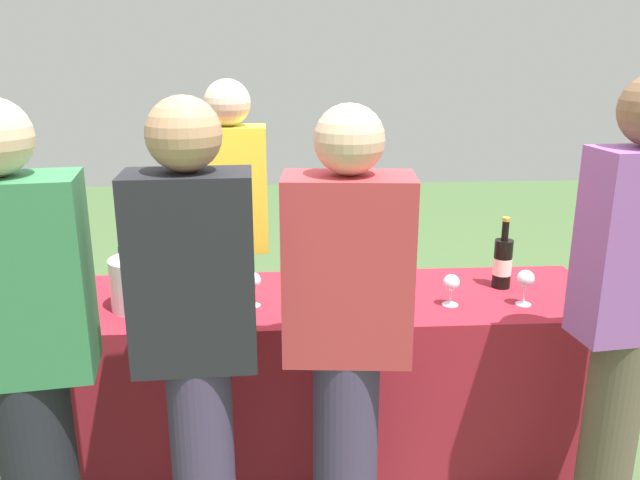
% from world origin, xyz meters
% --- Properties ---
extents(ground_plane, '(12.00, 12.00, 0.00)m').
position_xyz_m(ground_plane, '(0.00, 0.00, 0.00)').
color(ground_plane, '#476638').
extents(tasting_table, '(2.38, 0.65, 0.78)m').
position_xyz_m(tasting_table, '(0.00, 0.00, 0.39)').
color(tasting_table, maroon).
rests_on(tasting_table, ground_plane).
extents(wine_bottle_0, '(0.08, 0.08, 0.29)m').
position_xyz_m(wine_bottle_0, '(-0.81, 0.10, 0.89)').
color(wine_bottle_0, black).
rests_on(wine_bottle_0, tasting_table).
extents(wine_bottle_1, '(0.08, 0.08, 0.31)m').
position_xyz_m(wine_bottle_1, '(-0.67, 0.16, 0.89)').
color(wine_bottle_1, black).
rests_on(wine_bottle_1, tasting_table).
extents(wine_bottle_2, '(0.08, 0.08, 0.31)m').
position_xyz_m(wine_bottle_2, '(-0.39, 0.09, 0.89)').
color(wine_bottle_2, black).
rests_on(wine_bottle_2, tasting_table).
extents(wine_bottle_3, '(0.08, 0.08, 0.29)m').
position_xyz_m(wine_bottle_3, '(0.10, 0.15, 0.88)').
color(wine_bottle_3, black).
rests_on(wine_bottle_3, tasting_table).
extents(wine_bottle_4, '(0.07, 0.07, 0.30)m').
position_xyz_m(wine_bottle_4, '(0.28, 0.13, 0.89)').
color(wine_bottle_4, black).
rests_on(wine_bottle_4, tasting_table).
extents(wine_bottle_5, '(0.07, 0.07, 0.30)m').
position_xyz_m(wine_bottle_5, '(0.36, 0.10, 0.88)').
color(wine_bottle_5, black).
rests_on(wine_bottle_5, tasting_table).
extents(wine_bottle_6, '(0.08, 0.08, 0.31)m').
position_xyz_m(wine_bottle_6, '(0.80, 0.07, 0.89)').
color(wine_bottle_6, black).
rests_on(wine_bottle_6, tasting_table).
extents(wine_glass_0, '(0.07, 0.07, 0.14)m').
position_xyz_m(wine_glass_0, '(-0.28, -0.08, 0.88)').
color(wine_glass_0, silver).
rests_on(wine_glass_0, tasting_table).
extents(wine_glass_1, '(0.06, 0.06, 0.12)m').
position_xyz_m(wine_glass_1, '(0.33, -0.16, 0.87)').
color(wine_glass_1, silver).
rests_on(wine_glass_1, tasting_table).
extents(wine_glass_2, '(0.07, 0.07, 0.13)m').
position_xyz_m(wine_glass_2, '(0.52, -0.13, 0.87)').
color(wine_glass_2, silver).
rests_on(wine_glass_2, tasting_table).
extents(wine_glass_3, '(0.07, 0.07, 0.15)m').
position_xyz_m(wine_glass_3, '(0.82, -0.14, 0.89)').
color(wine_glass_3, silver).
rests_on(wine_glass_3, tasting_table).
extents(ice_bucket, '(0.23, 0.23, 0.21)m').
position_xyz_m(ice_bucket, '(-0.73, -0.07, 0.88)').
color(ice_bucket, silver).
rests_on(ice_bucket, tasting_table).
extents(server_pouring, '(0.36, 0.22, 1.65)m').
position_xyz_m(server_pouring, '(-0.40, 0.58, 0.91)').
color(server_pouring, brown).
rests_on(server_pouring, ground_plane).
extents(guest_0, '(0.46, 0.29, 1.66)m').
position_xyz_m(guest_0, '(-0.95, -0.69, 0.90)').
color(guest_0, black).
rests_on(guest_0, ground_plane).
extents(guest_1, '(0.39, 0.23, 1.66)m').
position_xyz_m(guest_1, '(-0.43, -0.65, 0.91)').
color(guest_1, '#3F3351').
rests_on(guest_1, ground_plane).
extents(guest_2, '(0.43, 0.26, 1.63)m').
position_xyz_m(guest_2, '(0.05, -0.59, 0.88)').
color(guest_2, '#3F3351').
rests_on(guest_2, ground_plane).
extents(guest_3, '(0.37, 0.23, 1.72)m').
position_xyz_m(guest_3, '(1.00, -0.60, 0.96)').
color(guest_3, brown).
rests_on(guest_3, ground_plane).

